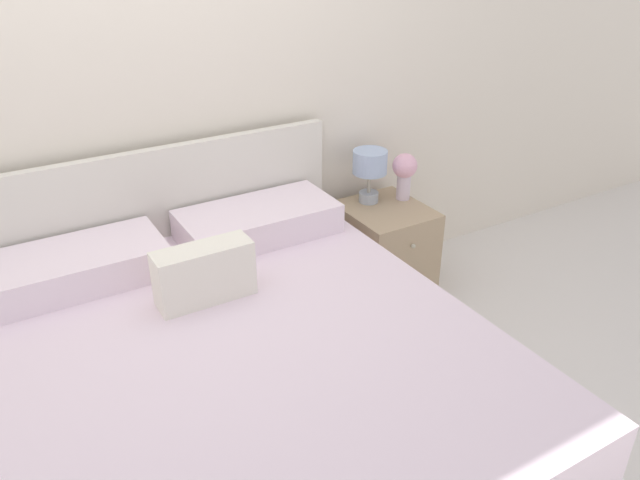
# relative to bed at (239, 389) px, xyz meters

# --- Properties ---
(ground_plane) EXTENTS (12.00, 12.00, 0.00)m
(ground_plane) POSITION_rel_bed_xyz_m (0.00, 0.91, -0.30)
(ground_plane) COLOR silver
(wall_back) EXTENTS (8.00, 0.06, 2.60)m
(wall_back) POSITION_rel_bed_xyz_m (0.00, 0.98, 1.00)
(wall_back) COLOR silver
(wall_back) RESTS_ON ground_plane
(bed) EXTENTS (1.76, 1.96, 0.98)m
(bed) POSITION_rel_bed_xyz_m (0.00, 0.00, 0.00)
(bed) COLOR white
(bed) RESTS_ON ground_plane
(nightstand) EXTENTS (0.42, 0.48, 0.52)m
(nightstand) POSITION_rel_bed_xyz_m (1.16, 0.66, -0.04)
(nightstand) COLOR tan
(nightstand) RESTS_ON ground_plane
(table_lamp) EXTENTS (0.18, 0.18, 0.29)m
(table_lamp) POSITION_rel_bed_xyz_m (1.13, 0.78, 0.42)
(table_lamp) COLOR #A8B2BC
(table_lamp) RESTS_ON nightstand
(flower_vase) EXTENTS (0.13, 0.13, 0.26)m
(flower_vase) POSITION_rel_bed_xyz_m (1.31, 0.72, 0.38)
(flower_vase) COLOR silver
(flower_vase) RESTS_ON nightstand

